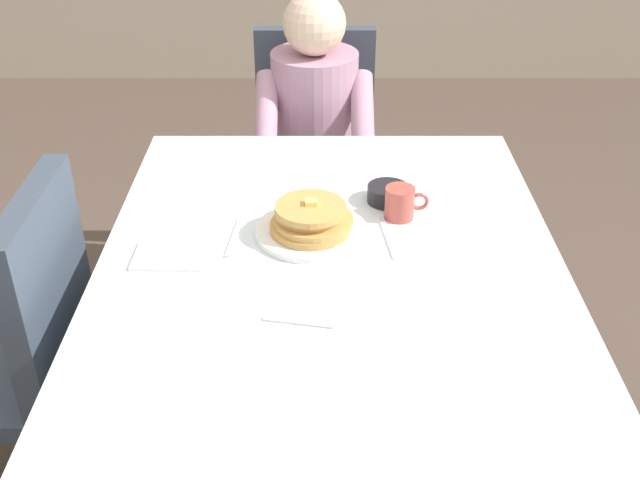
{
  "coord_description": "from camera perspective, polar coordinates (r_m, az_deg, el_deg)",
  "views": [
    {
      "loc": [
        -0.03,
        -1.48,
        1.74
      ],
      "look_at": [
        -0.02,
        0.05,
        0.79
      ],
      "focal_mm": 43.05,
      "sensor_mm": 36.0,
      "label": 1
    }
  ],
  "objects": [
    {
      "name": "dining_table_main",
      "position": [
        1.83,
        0.75,
        -4.48
      ],
      "size": [
        1.12,
        1.52,
        0.74
      ],
      "color": "silver",
      "rests_on": "ground"
    },
    {
      "name": "chair_diner",
      "position": [
        2.91,
        -0.44,
        7.32
      ],
      "size": [
        0.44,
        0.45,
        0.93
      ],
      "rotation": [
        0.0,
        0.0,
        3.14
      ],
      "color": "#384251",
      "rests_on": "ground"
    },
    {
      "name": "diner_person",
      "position": [
        2.71,
        -0.47,
        8.62
      ],
      "size": [
        0.4,
        0.43,
        1.12
      ],
      "rotation": [
        0.0,
        0.0,
        3.14
      ],
      "color": "#B2849E",
      "rests_on": "ground"
    },
    {
      "name": "chair_left_side",
      "position": [
        2.05,
        -21.56,
        -6.92
      ],
      "size": [
        0.45,
        0.44,
        0.93
      ],
      "rotation": [
        0.0,
        0.0,
        1.57
      ],
      "color": "#384251",
      "rests_on": "ground"
    },
    {
      "name": "plate_breakfast",
      "position": [
        1.91,
        -0.72,
        0.66
      ],
      "size": [
        0.28,
        0.28,
        0.02
      ],
      "primitive_type": "cylinder",
      "color": "white",
      "rests_on": "dining_table_main"
    },
    {
      "name": "breakfast_stack",
      "position": [
        1.88,
        -0.72,
        1.65
      ],
      "size": [
        0.21,
        0.2,
        0.08
      ],
      "color": "tan",
      "rests_on": "plate_breakfast"
    },
    {
      "name": "cup_coffee",
      "position": [
        1.97,
        5.94,
        2.77
      ],
      "size": [
        0.11,
        0.08,
        0.08
      ],
      "color": "#B24C42",
      "rests_on": "dining_table_main"
    },
    {
      "name": "bowl_butter",
      "position": [
        2.06,
        4.99,
        3.45
      ],
      "size": [
        0.11,
        0.11,
        0.04
      ],
      "primitive_type": "cylinder",
      "color": "black",
      "rests_on": "dining_table_main"
    },
    {
      "name": "fork_left_of_plate",
      "position": [
        1.91,
        -6.44,
        0.2
      ],
      "size": [
        0.03,
        0.18,
        0.0
      ],
      "primitive_type": "cube",
      "rotation": [
        0.0,
        0.0,
        1.48
      ],
      "color": "silver",
      "rests_on": "dining_table_main"
    },
    {
      "name": "knife_right_of_plate",
      "position": [
        1.9,
        5.01,
        0.21
      ],
      "size": [
        0.04,
        0.2,
        0.0
      ],
      "primitive_type": "cube",
      "rotation": [
        0.0,
        0.0,
        1.68
      ],
      "color": "silver",
      "rests_on": "dining_table_main"
    },
    {
      "name": "spoon_near_edge",
      "position": [
        1.61,
        -1.7,
        -6.13
      ],
      "size": [
        0.15,
        0.04,
        0.0
      ],
      "primitive_type": "cube",
      "rotation": [
        0.0,
        0.0,
        -0.18
      ],
      "color": "silver",
      "rests_on": "dining_table_main"
    },
    {
      "name": "napkin_folded",
      "position": [
        1.85,
        -11.16,
        -1.22
      ],
      "size": [
        0.17,
        0.12,
        0.01
      ],
      "primitive_type": "cube",
      "rotation": [
        0.0,
        0.0,
        -0.02
      ],
      "color": "white",
      "rests_on": "dining_table_main"
    }
  ]
}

